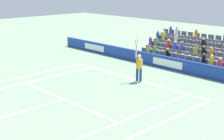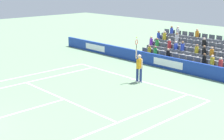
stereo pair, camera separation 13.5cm
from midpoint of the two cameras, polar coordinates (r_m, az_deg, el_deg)
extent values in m
cube|color=white|center=(21.00, 4.08, -1.60)|extent=(10.97, 0.10, 0.01)
cube|color=white|center=(17.56, -8.24, -5.13)|extent=(8.23, 0.10, 0.01)
cube|color=white|center=(16.09, -17.67, -7.65)|extent=(0.10, 6.40, 0.01)
cube|color=white|center=(20.71, -15.87, -2.40)|extent=(0.10, 11.89, 0.01)
cube|color=white|center=(14.32, -0.08, -9.79)|extent=(0.10, 11.89, 0.01)
cube|color=white|center=(21.89, -17.54, -1.59)|extent=(0.10, 11.89, 0.01)
cube|color=white|center=(13.45, 4.00, -11.56)|extent=(0.10, 11.89, 0.01)
cube|color=white|center=(20.93, 3.90, -1.65)|extent=(0.10, 0.20, 0.01)
cube|color=#193899|center=(23.60, 10.13, 1.22)|extent=(24.21, 0.20, 0.91)
cube|color=white|center=(23.51, 9.97, 1.18)|extent=(2.58, 0.01, 0.51)
cube|color=white|center=(28.93, -2.90, 4.01)|extent=(2.58, 0.01, 0.51)
cylinder|color=navy|center=(20.19, 5.28, -0.99)|extent=(0.16, 0.16, 0.90)
cylinder|color=navy|center=(20.29, 4.68, -0.89)|extent=(0.16, 0.16, 0.90)
cube|color=white|center=(20.30, 5.25, -2.11)|extent=(0.18, 0.28, 0.08)
cube|color=white|center=(20.41, 4.66, -2.00)|extent=(0.18, 0.28, 0.08)
cube|color=orange|center=(20.05, 5.03, 1.12)|extent=(0.30, 0.40, 0.60)
sphere|color=beige|center=(19.94, 5.06, 2.40)|extent=(0.24, 0.24, 0.24)
cylinder|color=beige|center=(20.01, 4.51, 2.89)|extent=(0.09, 0.09, 0.62)
cylinder|color=beige|center=(19.90, 5.52, 1.06)|extent=(0.09, 0.09, 0.56)
cylinder|color=black|center=(19.92, 4.54, 4.16)|extent=(0.04, 0.04, 0.28)
torus|color=red|center=(19.86, 4.55, 4.95)|extent=(0.11, 0.31, 0.31)
sphere|color=#D1E533|center=(19.82, 4.57, 5.75)|extent=(0.07, 0.07, 0.07)
cube|color=gray|center=(24.50, 11.61, 1.07)|extent=(7.44, 0.95, 0.42)
cube|color=#545960|center=(22.71, 18.66, 0.27)|extent=(0.48, 0.44, 0.20)
cube|color=#545960|center=(22.83, 18.95, 0.96)|extent=(0.48, 0.04, 0.30)
cube|color=#545960|center=(23.00, 17.31, 0.56)|extent=(0.48, 0.44, 0.20)
cube|color=#545960|center=(23.11, 17.60, 1.25)|extent=(0.48, 0.04, 0.30)
cube|color=#545960|center=(23.30, 15.99, 0.85)|extent=(0.48, 0.44, 0.20)
cube|color=#545960|center=(23.41, 16.29, 1.52)|extent=(0.48, 0.04, 0.30)
cube|color=#545960|center=(23.61, 14.71, 1.12)|extent=(0.48, 0.44, 0.20)
cube|color=#545960|center=(23.72, 15.01, 1.79)|extent=(0.48, 0.04, 0.30)
cube|color=#545960|center=(23.93, 13.46, 1.39)|extent=(0.48, 0.44, 0.20)
cube|color=#545960|center=(24.04, 13.76, 2.04)|extent=(0.48, 0.04, 0.30)
cube|color=#545960|center=(24.26, 12.24, 1.65)|extent=(0.48, 0.44, 0.20)
cube|color=#545960|center=(24.37, 12.55, 2.29)|extent=(0.48, 0.04, 0.30)
cube|color=#545960|center=(24.61, 11.06, 1.90)|extent=(0.48, 0.44, 0.20)
cube|color=#545960|center=(24.71, 11.36, 2.54)|extent=(0.48, 0.04, 0.30)
cube|color=#545960|center=(24.96, 9.91, 2.15)|extent=(0.48, 0.44, 0.20)
cube|color=#545960|center=(25.07, 10.21, 2.77)|extent=(0.48, 0.04, 0.30)
cube|color=#545960|center=(25.33, 8.80, 2.38)|extent=(0.48, 0.44, 0.20)
cube|color=#545960|center=(25.43, 9.10, 3.00)|extent=(0.48, 0.04, 0.30)
cube|color=#545960|center=(25.70, 7.71, 2.61)|extent=(0.48, 0.44, 0.20)
cube|color=#545960|center=(25.80, 8.01, 3.22)|extent=(0.48, 0.04, 0.30)
cube|color=#545960|center=(26.09, 6.66, 2.83)|extent=(0.48, 0.44, 0.20)
cube|color=#545960|center=(26.19, 6.96, 3.43)|extent=(0.48, 0.04, 0.30)
cube|color=#545960|center=(26.48, 5.63, 3.05)|extent=(0.48, 0.44, 0.20)
cube|color=#545960|center=(26.58, 5.93, 3.63)|extent=(0.48, 0.04, 0.30)
cube|color=gray|center=(25.22, 12.89, 1.89)|extent=(7.44, 0.95, 0.84)
cube|color=#545960|center=(23.72, 18.53, 1.94)|extent=(0.48, 0.44, 0.20)
cube|color=#545960|center=(23.84, 18.81, 2.59)|extent=(0.48, 0.04, 0.30)
cube|color=#545960|center=(24.01, 17.24, 2.19)|extent=(0.48, 0.44, 0.20)
cube|color=#545960|center=(24.13, 17.52, 2.84)|extent=(0.48, 0.04, 0.30)
cube|color=#545960|center=(24.31, 15.98, 2.45)|extent=(0.48, 0.44, 0.20)
cube|color=#545960|center=(24.42, 16.26, 3.08)|extent=(0.48, 0.04, 0.30)
cube|color=#545960|center=(24.62, 14.75, 2.69)|extent=(0.48, 0.44, 0.20)
cube|color=#545960|center=(24.74, 15.03, 3.32)|extent=(0.48, 0.04, 0.30)
cube|color=#545960|center=(24.94, 13.55, 2.93)|extent=(0.48, 0.44, 0.20)
cube|color=#545960|center=(25.06, 13.84, 3.55)|extent=(0.48, 0.04, 0.30)
cube|color=#545960|center=(25.28, 12.38, 3.16)|extent=(0.48, 0.44, 0.20)
cube|color=#545960|center=(25.39, 12.67, 3.77)|extent=(0.48, 0.04, 0.30)
cube|color=#545960|center=(25.63, 11.24, 3.38)|extent=(0.48, 0.44, 0.20)
cube|color=#545960|center=(25.74, 11.53, 3.98)|extent=(0.48, 0.04, 0.30)
cube|color=#545960|center=(25.98, 10.13, 3.59)|extent=(0.48, 0.44, 0.20)
cube|color=#545960|center=(26.09, 10.42, 4.19)|extent=(0.48, 0.04, 0.30)
cube|color=#545960|center=(26.35, 9.05, 3.80)|extent=(0.48, 0.44, 0.20)
cube|color=#545960|center=(26.46, 9.34, 4.39)|extent=(0.48, 0.04, 0.30)
cube|color=#545960|center=(26.72, 8.01, 4.00)|extent=(0.48, 0.44, 0.20)
cube|color=#545960|center=(26.83, 8.29, 4.58)|extent=(0.48, 0.04, 0.30)
cube|color=#545960|center=(27.11, 6.99, 4.19)|extent=(0.48, 0.44, 0.20)
cube|color=#545960|center=(27.21, 7.27, 4.76)|extent=(0.48, 0.04, 0.30)
cube|color=gray|center=(25.95, 14.10, 2.66)|extent=(7.44, 0.95, 1.26)
cube|color=#545960|center=(24.74, 18.42, 3.46)|extent=(0.48, 0.44, 0.20)
cube|color=#545960|center=(24.87, 18.69, 4.09)|extent=(0.48, 0.04, 0.30)
cube|color=#545960|center=(25.03, 17.18, 3.69)|extent=(0.48, 0.44, 0.20)
cube|color=#545960|center=(25.16, 17.45, 4.31)|extent=(0.48, 0.04, 0.30)
cube|color=#545960|center=(25.33, 15.97, 3.92)|extent=(0.48, 0.44, 0.20)
cube|color=#545960|center=(25.46, 16.24, 4.52)|extent=(0.48, 0.04, 0.30)
cube|color=#545960|center=(25.65, 14.78, 4.13)|extent=(0.48, 0.44, 0.20)
cube|color=#545960|center=(25.77, 15.06, 4.73)|extent=(0.48, 0.04, 0.30)
cube|color=#545960|center=(25.98, 13.63, 4.34)|extent=(0.48, 0.44, 0.20)
cube|color=#545960|center=(26.10, 13.91, 4.93)|extent=(0.48, 0.04, 0.30)
cube|color=#545960|center=(26.31, 12.50, 4.55)|extent=(0.48, 0.44, 0.20)
cube|color=#545960|center=(26.43, 12.78, 5.13)|extent=(0.48, 0.04, 0.30)
cube|color=#545960|center=(26.66, 11.41, 4.74)|extent=(0.48, 0.44, 0.20)
cube|color=#545960|center=(26.78, 11.68, 5.32)|extent=(0.48, 0.04, 0.30)
cube|color=#545960|center=(27.02, 10.34, 4.93)|extent=(0.48, 0.44, 0.20)
cube|color=#545960|center=(27.13, 10.61, 5.50)|extent=(0.48, 0.04, 0.30)
cube|color=#545960|center=(27.38, 9.29, 5.11)|extent=(0.48, 0.44, 0.20)
cube|color=#545960|center=(27.50, 9.57, 5.67)|extent=(0.48, 0.04, 0.30)
cube|color=#545960|center=(27.76, 8.28, 5.29)|extent=(0.48, 0.44, 0.20)
cube|color=#545960|center=(27.87, 8.56, 5.84)|extent=(0.48, 0.04, 0.30)
cube|color=gray|center=(26.70, 15.24, 3.38)|extent=(7.44, 0.95, 1.68)
cube|color=#545960|center=(25.78, 18.31, 4.87)|extent=(0.48, 0.44, 0.20)
cube|color=#545960|center=(25.91, 18.57, 5.46)|extent=(0.48, 0.04, 0.30)
cube|color=#545960|center=(26.07, 17.12, 5.08)|extent=(0.48, 0.44, 0.20)
cube|color=#545960|center=(26.20, 17.38, 5.66)|extent=(0.48, 0.04, 0.30)
cube|color=#545960|center=(26.38, 15.95, 5.27)|extent=(0.48, 0.44, 0.20)
cube|color=#545960|center=(26.51, 16.22, 5.85)|extent=(0.48, 0.04, 0.30)
cube|color=#545960|center=(26.70, 14.82, 5.47)|extent=(0.48, 0.44, 0.20)
cube|color=#545960|center=(26.83, 15.08, 6.03)|extent=(0.48, 0.04, 0.30)
cube|color=#545960|center=(27.02, 13.70, 5.65)|extent=(0.48, 0.44, 0.20)
cube|color=#545960|center=(27.15, 13.97, 6.21)|extent=(0.48, 0.04, 0.30)
cube|color=#545960|center=(27.36, 12.62, 5.83)|extent=(0.48, 0.44, 0.20)
cube|color=#545960|center=(27.49, 12.89, 6.38)|extent=(0.48, 0.04, 0.30)
cube|color=#545960|center=(27.71, 11.56, 6.00)|extent=(0.48, 0.44, 0.20)
cube|color=#545960|center=(27.83, 11.83, 6.55)|extent=(0.48, 0.04, 0.30)
cube|color=#545960|center=(28.07, 10.52, 6.17)|extent=(0.48, 0.44, 0.20)
cube|color=#545960|center=(28.19, 10.79, 6.71)|extent=(0.48, 0.04, 0.30)
cube|color=#545960|center=(28.43, 9.52, 6.33)|extent=(0.48, 0.44, 0.20)
cube|color=#545960|center=(28.55, 9.78, 6.86)|extent=(0.48, 0.04, 0.30)
cylinder|color=black|center=(25.32, 16.08, 4.62)|extent=(0.28, 0.28, 0.42)
sphere|color=beige|center=(25.27, 16.13, 5.31)|extent=(0.20, 0.20, 0.20)
cylinder|color=yellow|center=(26.06, 6.75, 3.52)|extent=(0.28, 0.28, 0.42)
sphere|color=#9E7251|center=(26.00, 6.77, 4.19)|extent=(0.20, 0.20, 0.20)
cylinder|color=black|center=(24.93, 10.01, 2.87)|extent=(0.28, 0.28, 0.43)
sphere|color=#D3A884|center=(24.87, 10.05, 3.57)|extent=(0.20, 0.20, 0.20)
cylinder|color=blue|center=(25.25, 12.49, 3.97)|extent=(0.28, 0.28, 0.52)
sphere|color=#9E7251|center=(25.19, 12.54, 4.77)|extent=(0.20, 0.20, 0.20)
cylinder|color=black|center=(24.28, 16.10, 3.21)|extent=(0.28, 0.28, 0.45)
sphere|color=#9E7251|center=(24.22, 16.15, 3.97)|extent=(0.20, 0.20, 0.20)
cylinder|color=blue|center=(28.06, 10.62, 6.83)|extent=(0.28, 0.28, 0.45)
sphere|color=#9E7251|center=(28.02, 10.65, 7.48)|extent=(0.20, 0.20, 0.20)
cylinder|color=blue|center=(27.74, 8.37, 5.99)|extent=(0.28, 0.28, 0.48)
sphere|color=#9E7251|center=(27.69, 8.40, 6.69)|extent=(0.20, 0.20, 0.20)
cylinder|color=yellow|center=(24.59, 14.86, 3.46)|extent=(0.28, 0.28, 0.46)
sphere|color=#9E7251|center=(24.53, 14.91, 4.22)|extent=(0.20, 0.20, 0.20)
cylinder|color=purple|center=(27.08, 7.08, 4.97)|extent=(0.28, 0.28, 0.54)
sphere|color=#D3A884|center=(27.02, 7.10, 5.74)|extent=(0.20, 0.20, 0.20)
cylinder|color=red|center=(25.95, 10.24, 4.41)|extent=(0.28, 0.28, 0.54)
sphere|color=beige|center=(25.89, 10.28, 5.22)|extent=(0.20, 0.20, 0.20)
cylinder|color=black|center=(23.25, 16.12, 1.75)|extent=(0.28, 0.28, 0.54)
sphere|color=brown|center=(23.17, 16.19, 2.64)|extent=(0.20, 0.20, 0.20)
cylinder|color=green|center=(26.70, 8.10, 4.72)|extent=(0.28, 0.28, 0.47)
sphere|color=#9E7251|center=(26.64, 8.13, 5.43)|extent=(0.20, 0.20, 0.20)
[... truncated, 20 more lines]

